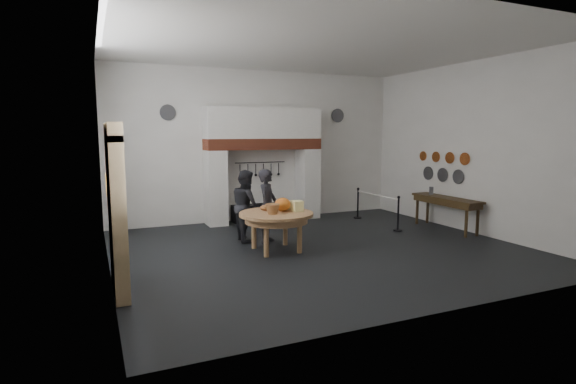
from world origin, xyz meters
name	(u,v)px	position (x,y,z in m)	size (l,w,h in m)	color
floor	(320,249)	(0.00, 0.00, 0.00)	(9.00, 8.00, 0.02)	black
ceiling	(322,46)	(0.00, 0.00, 4.50)	(9.00, 8.00, 0.02)	silver
wall_back	(259,146)	(0.00, 4.00, 2.25)	(9.00, 0.02, 4.50)	white
wall_front	(454,160)	(0.00, -4.00, 2.25)	(9.00, 0.02, 4.50)	white
wall_left	(104,154)	(-4.50, 0.00, 2.25)	(0.02, 8.00, 4.50)	white
wall_right	(472,148)	(4.50, 0.00, 2.25)	(0.02, 8.00, 4.50)	white
chimney_pier_left	(216,188)	(-1.48, 3.65, 1.07)	(0.55, 0.70, 2.15)	silver
chimney_pier_right	(308,183)	(1.48, 3.65, 1.07)	(0.55, 0.70, 2.15)	silver
hearth_brick_band	(263,144)	(0.00, 3.65, 2.31)	(3.50, 0.72, 0.32)	#9E442B
chimney_hood	(263,123)	(0.00, 3.65, 2.92)	(3.50, 0.70, 0.90)	silver
iron_range	(263,212)	(0.00, 3.72, 0.25)	(1.90, 0.45, 0.50)	black
utensil_rail	(260,162)	(0.00, 3.92, 1.75)	(0.02, 0.02, 1.60)	black
door_recess	(111,217)	(-4.47, -1.00, 1.25)	(0.04, 1.10, 2.50)	black
door_jamb_near	(119,221)	(-4.38, -1.70, 1.30)	(0.22, 0.30, 2.60)	tan
door_jamb_far	(114,208)	(-4.38, -0.30, 1.30)	(0.22, 0.30, 2.60)	tan
door_lintel	(112,132)	(-4.38, -1.00, 2.65)	(0.22, 1.70, 0.30)	tan
wall_plaque	(107,185)	(-4.45, 0.80, 1.60)	(0.05, 0.34, 0.44)	gold
work_table	(276,214)	(-0.99, 0.25, 0.84)	(1.66, 1.66, 0.07)	tan
pumpkin	(283,204)	(-0.79, 0.35, 1.03)	(0.36, 0.36, 0.31)	orange
cheese_block_big	(297,206)	(-0.49, 0.20, 0.99)	(0.22, 0.22, 0.24)	#F1E990
cheese_block_small	(291,205)	(-0.51, 0.50, 0.97)	(0.18, 0.18, 0.20)	#D7C281
wicker_basket	(272,209)	(-1.14, 0.10, 0.98)	(0.32, 0.32, 0.22)	#9C5C39
bread_loaf	(266,208)	(-1.09, 0.60, 0.94)	(0.31, 0.18, 0.13)	#9F6B38
visitor_near	(267,206)	(-0.88, 1.07, 0.89)	(0.65, 0.43, 1.78)	black
visitor_far	(246,205)	(-1.28, 1.47, 0.87)	(0.85, 0.66, 1.75)	black
side_table	(446,198)	(4.10, 0.43, 0.87)	(0.55, 2.20, 0.06)	#3C2B15
pewter_jug	(431,191)	(4.10, 1.03, 1.01)	(0.12, 0.12, 0.22)	#505156
copper_pan_a	(465,159)	(4.46, 0.20, 1.95)	(0.34, 0.34, 0.03)	#C6662D
copper_pan_b	(450,158)	(4.46, 0.75, 1.95)	(0.32, 0.32, 0.03)	#C6662D
copper_pan_c	(436,157)	(4.46, 1.30, 1.95)	(0.30, 0.30, 0.03)	#C6662D
copper_pan_d	(423,156)	(4.46, 1.85, 1.95)	(0.28, 0.28, 0.03)	#C6662D
pewter_plate_left	(458,177)	(4.46, 0.40, 1.45)	(0.40, 0.40, 0.03)	#4C4C51
pewter_plate_mid	(443,175)	(4.46, 1.00, 1.45)	(0.40, 0.40, 0.03)	#4C4C51
pewter_plate_right	(428,173)	(4.46, 1.60, 1.45)	(0.40, 0.40, 0.03)	#4C4C51
pewter_plate_back_left	(168,112)	(-2.70, 3.96, 3.20)	(0.44, 0.44, 0.03)	#4C4C51
pewter_plate_back_right	(338,116)	(2.70, 3.96, 3.20)	(0.44, 0.44, 0.03)	#4C4C51
barrier_post_near	(398,214)	(2.82, 0.84, 0.45)	(0.05, 0.05, 0.90)	black
barrier_post_far	(358,204)	(2.82, 2.84, 0.45)	(0.05, 0.05, 0.90)	black
barrier_rope	(377,195)	(2.82, 1.84, 0.85)	(0.04, 0.04, 2.00)	white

